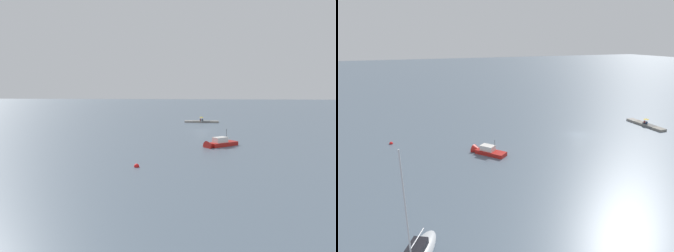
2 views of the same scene
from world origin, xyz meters
TOP-DOWN VIEW (x-y plane):
  - ground_plane at (0.00, 0.00)m, footprint 500.00×500.00m
  - seawall_pier at (0.00, -18.70)m, footprint 10.16×1.94m
  - person_seated_blue_left at (-0.25, -18.63)m, footprint 0.43×0.63m
  - person_seated_maroon_right at (0.31, -18.54)m, footprint 0.43×0.63m
  - umbrella_open_yellow at (0.04, -18.73)m, footprint 1.24×1.24m
  - motorboat_red_near at (-2.88, 21.56)m, footprint 6.28×5.71m
  - mooring_buoy_mid at (8.31, 37.48)m, footprint 0.67×0.67m

SIDE VIEW (x-z plane):
  - ground_plane at x=0.00m, z-range 0.00..0.00m
  - mooring_buoy_mid at x=8.31m, z-range -0.22..0.45m
  - seawall_pier at x=0.00m, z-range 0.00..0.52m
  - motorboat_red_near at x=-2.88m, z-range -1.44..2.21m
  - person_seated_blue_left at x=-0.25m, z-range 0.41..1.13m
  - person_seated_maroon_right at x=0.31m, z-range 0.41..1.13m
  - umbrella_open_yellow at x=0.04m, z-range 0.99..2.26m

